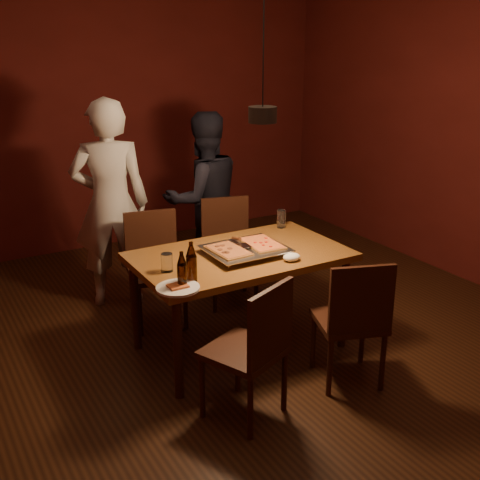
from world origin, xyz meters
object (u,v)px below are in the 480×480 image
chair_far_left (154,257)px  chair_far_right (228,240)px  chair_near_right (354,312)px  chair_near_left (255,340)px  diner_dark (204,199)px  pizza_tray (246,251)px  diner_white (111,204)px  plate_slice (178,288)px  beer_bottle_a (182,270)px  beer_bottle_b (191,262)px  dining_table (240,263)px  pendant_lamp (263,113)px

chair_far_left → chair_far_right: size_ratio=0.95×
chair_near_right → chair_near_left: bearing=-160.6°
chair_far_left → chair_far_right: bearing=-164.0°
chair_near_right → diner_dark: size_ratio=0.34×
chair_far_left → pizza_tray: 0.91m
chair_near_left → diner_white: size_ratio=0.31×
chair_near_right → plate_slice: 1.14m
chair_near_left → diner_dark: size_ratio=0.35×
chair_near_left → beer_bottle_a: (-0.24, 0.47, 0.33)m
beer_bottle_a → chair_near_right: bearing=-25.8°
chair_far_right → pizza_tray: size_ratio=0.94×
beer_bottle_a → diner_dark: size_ratio=0.15×
chair_far_left → beer_bottle_b: bearing=91.9°
dining_table → chair_near_right: (0.38, -0.82, -0.14)m
chair_near_left → pizza_tray: (0.39, 0.77, 0.24)m
chair_far_left → diner_white: 0.63m
diner_white → pendant_lamp: (0.55, -1.49, 0.88)m
dining_table → beer_bottle_a: bearing=-150.9°
dining_table → pendant_lamp: (0.03, -0.24, 1.08)m
dining_table → plate_slice: bearing=-151.3°
chair_near_left → diner_white: diner_white is taller
chair_far_right → chair_far_left: bearing=20.4°
chair_near_right → pendant_lamp: (-0.35, 0.58, 1.22)m
plate_slice → pendant_lamp: 1.21m
pizza_tray → pendant_lamp: (0.00, -0.20, 0.99)m
pizza_tray → diner_white: 1.41m
chair_far_left → dining_table: bearing=125.6°
dining_table → pizza_tray: 0.11m
chair_near_left → beer_bottle_b: 0.65m
dining_table → chair_near_right: bearing=-65.2°
chair_near_left → pizza_tray: size_ratio=1.00×
diner_dark → pendant_lamp: size_ratio=1.44×
chair_far_left → pendant_lamp: pendant_lamp is taller
chair_far_right → beer_bottle_a: size_ratio=2.22×
pizza_tray → plate_slice: size_ratio=2.04×
dining_table → chair_far_right: chair_far_right is taller
chair_far_right → beer_bottle_b: bearing=67.0°
chair_far_right → diner_dark: 0.53m
beer_bottle_b → diner_white: size_ratio=0.15×
dining_table → chair_far_right: size_ratio=2.91×
chair_far_right → pizza_tray: chair_far_right is taller
dining_table → pendant_lamp: size_ratio=1.36×
plate_slice → diner_white: bearing=85.4°
beer_bottle_a → beer_bottle_b: beer_bottle_b is taller
plate_slice → pendant_lamp: bearing=10.1°
diner_white → pendant_lamp: bearing=129.4°
dining_table → beer_bottle_b: 0.62m
pizza_tray → beer_bottle_a: 0.71m
dining_table → chair_near_left: 0.90m
chair_near_left → chair_near_right: (0.74, -0.01, 0.00)m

